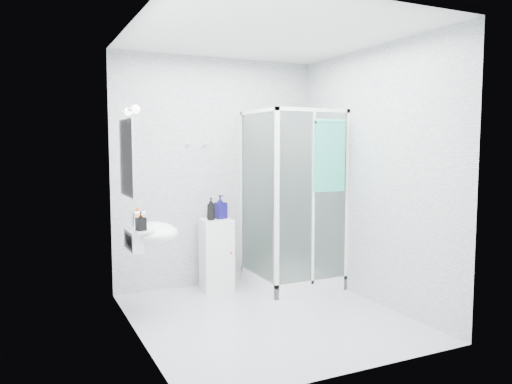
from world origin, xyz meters
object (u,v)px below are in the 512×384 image
wall_basin (150,234)px  soap_dispenser_orange (138,216)px  storage_cabinet (217,254)px  shampoo_bottle_b (220,207)px  shampoo_bottle_a (211,209)px  shower_enclosure (290,249)px  soap_dispenser_black (141,221)px  hand_towel (330,154)px

wall_basin → soap_dispenser_orange: bearing=119.1°
wall_basin → storage_cabinet: size_ratio=0.71×
shampoo_bottle_b → shampoo_bottle_a: bearing=-155.7°
shower_enclosure → shampoo_bottle_a: bearing=163.7°
shampoo_bottle_b → soap_dispenser_black: size_ratio=1.58×
shampoo_bottle_a → soap_dispenser_black: shampoo_bottle_a is taller
shower_enclosure → soap_dispenser_orange: shower_enclosure is taller
wall_basin → shampoo_bottle_b: bearing=33.6°
storage_cabinet → shampoo_bottle_a: 0.53m
wall_basin → soap_dispenser_orange: size_ratio=3.46×
shampoo_bottle_b → wall_basin: bearing=-146.4°
shampoo_bottle_b → soap_dispenser_black: 1.33m
shampoo_bottle_b → soap_dispenser_orange: 1.12m
wall_basin → hand_towel: hand_towel is taller
storage_cabinet → hand_towel: (1.03, -0.68, 1.12)m
shower_enclosure → shampoo_bottle_b: (-0.72, 0.31, 0.48)m
soap_dispenser_black → shampoo_bottle_a: bearing=38.8°
shower_enclosure → hand_towel: (0.25, -0.40, 1.07)m
shower_enclosure → shampoo_bottle_b: 0.92m
soap_dispenser_black → storage_cabinet: bearing=37.8°
hand_towel → shampoo_bottle_a: bearing=149.5°
soap_dispenser_orange → hand_towel: bearing=-6.7°
wall_basin → storage_cabinet: 1.13m
shampoo_bottle_b → soap_dispenser_black: (-1.06, -0.81, 0.02)m
storage_cabinet → shower_enclosure: bearing=-15.1°
wall_basin → soap_dispenser_black: (-0.12, -0.18, 0.15)m
wall_basin → shampoo_bottle_a: shampoo_bottle_a is taller
storage_cabinet → soap_dispenser_orange: (-0.96, -0.45, 0.55)m
shower_enclosure → soap_dispenser_orange: bearing=-174.4°
soap_dispenser_black → hand_towel: bearing=2.8°
hand_towel → shampoo_bottle_b: (-0.97, 0.71, -0.59)m
storage_cabinet → hand_towel: size_ratio=1.04×
storage_cabinet → soap_dispenser_black: size_ratio=4.72×
shower_enclosure → wall_basin: bearing=-169.2°
shampoo_bottle_a → soap_dispenser_orange: bearing=-154.8°
wall_basin → soap_dispenser_black: 0.27m
shower_enclosure → shampoo_bottle_a: 1.00m
soap_dispenser_orange → shampoo_bottle_b: bearing=25.1°
soap_dispenser_orange → wall_basin: bearing=-60.9°
shower_enclosure → hand_towel: size_ratio=2.61×
soap_dispenser_black → shower_enclosure: bearing=15.7°
hand_towel → shampoo_bottle_b: bearing=143.9°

